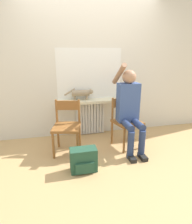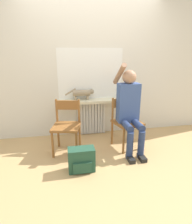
{
  "view_description": "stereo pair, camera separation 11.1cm",
  "coord_description": "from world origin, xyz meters",
  "px_view_note": "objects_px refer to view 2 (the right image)",
  "views": [
    {
      "loc": [
        -0.66,
        -2.25,
        1.53
      ],
      "look_at": [
        0.0,
        0.64,
        0.6
      ],
      "focal_mm": 30.0,
      "sensor_mm": 36.0,
      "label": 1
    },
    {
      "loc": [
        -0.55,
        -2.27,
        1.53
      ],
      "look_at": [
        0.0,
        0.64,
        0.6
      ],
      "focal_mm": 30.0,
      "sensor_mm": 36.0,
      "label": 2
    }
  ],
  "objects_px": {
    "chair_right": "(126,121)",
    "backpack": "(82,160)",
    "person": "(130,107)",
    "chair_left": "(67,125)",
    "cat": "(83,93)"
  },
  "relations": [
    {
      "from": "chair_right",
      "to": "backpack",
      "type": "distance_m",
      "value": 1.05
    },
    {
      "from": "person",
      "to": "backpack",
      "type": "height_order",
      "value": "person"
    },
    {
      "from": "chair_left",
      "to": "person",
      "type": "xyz_separation_m",
      "value": [
        1.0,
        -0.09,
        0.28
      ]
    },
    {
      "from": "chair_left",
      "to": "cat",
      "type": "bearing_deg",
      "value": 72.83
    },
    {
      "from": "cat",
      "to": "backpack",
      "type": "xyz_separation_m",
      "value": [
        -0.17,
        -1.15,
        -0.68
      ]
    },
    {
      "from": "chair_right",
      "to": "cat",
      "type": "xyz_separation_m",
      "value": [
        -0.66,
        0.57,
        0.39
      ]
    },
    {
      "from": "person",
      "to": "backpack",
      "type": "relative_size",
      "value": 3.95
    },
    {
      "from": "chair_right",
      "to": "backpack",
      "type": "height_order",
      "value": "chair_right"
    },
    {
      "from": "chair_left",
      "to": "cat",
      "type": "distance_m",
      "value": 0.76
    },
    {
      "from": "person",
      "to": "cat",
      "type": "xyz_separation_m",
      "value": [
        -0.67,
        0.66,
        0.12
      ]
    },
    {
      "from": "person",
      "to": "chair_right",
      "type": "bearing_deg",
      "value": 96.45
    },
    {
      "from": "backpack",
      "to": "chair_left",
      "type": "bearing_deg",
      "value": 105.68
    },
    {
      "from": "cat",
      "to": "chair_right",
      "type": "bearing_deg",
      "value": -40.65
    },
    {
      "from": "person",
      "to": "backpack",
      "type": "bearing_deg",
      "value": -149.41
    },
    {
      "from": "person",
      "to": "backpack",
      "type": "distance_m",
      "value": 1.12
    }
  ]
}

